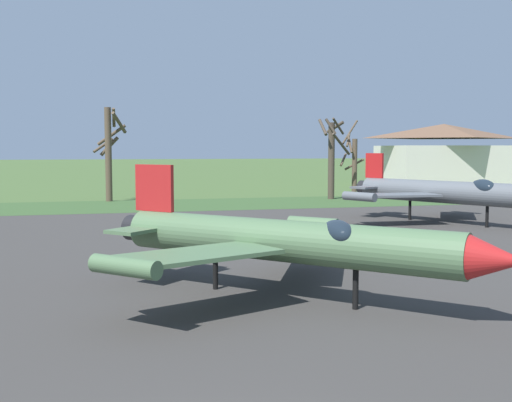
{
  "coord_description": "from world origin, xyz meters",
  "views": [
    {
      "loc": [
        -1.59,
        -8.54,
        5.02
      ],
      "look_at": [
        5.42,
        19.12,
        2.62
      ],
      "focal_mm": 43.58,
      "sensor_mm": 36.0,
      "label": 1
    }
  ],
  "objects": [
    {
      "name": "bare_tree_far_right",
      "position": [
        23.43,
        50.12,
        3.55
      ],
      "size": [
        3.06,
        2.32,
        7.97
      ],
      "color": "brown",
      "rests_on": "ground"
    },
    {
      "name": "bare_tree_center",
      "position": [
        -0.58,
        52.02,
        4.99
      ],
      "size": [
        3.25,
        3.57,
        8.93
      ],
      "color": "brown",
      "rests_on": "ground"
    },
    {
      "name": "asphalt_apron",
      "position": [
        0.0,
        15.18,
        0.03
      ],
      "size": [
        108.08,
        50.59,
        0.05
      ],
      "primitive_type": "cube",
      "color": "#383533",
      "rests_on": "ground"
    },
    {
      "name": "visitor_building",
      "position": [
        45.55,
        69.95,
        4.12
      ],
      "size": [
        17.91,
        13.65,
        8.52
      ],
      "color": "beige",
      "rests_on": "ground"
    },
    {
      "name": "jet_fighter_front_left",
      "position": [
        20.92,
        28.16,
        2.18
      ],
      "size": [
        12.46,
        14.16,
        4.71
      ],
      "color": "#565B60",
      "rests_on": "ground"
    },
    {
      "name": "jet_fighter_rear_left",
      "position": [
        4.3,
        10.87,
        2.02
      ],
      "size": [
        11.91,
        11.97,
        4.44
      ],
      "color": "#4C6B47",
      "rests_on": "ground"
    },
    {
      "name": "bare_tree_right_of_center",
      "position": [
        20.75,
        49.15,
        4.45
      ],
      "size": [
        2.87,
        3.19,
        8.06
      ],
      "color": "#42382D",
      "rests_on": "ground"
    },
    {
      "name": "grass_verge_strip",
      "position": [
        0.0,
        46.47,
        0.03
      ],
      "size": [
        168.08,
        12.0,
        0.06
      ],
      "primitive_type": "cube",
      "color": "#345129",
      "rests_on": "ground"
    }
  ]
}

